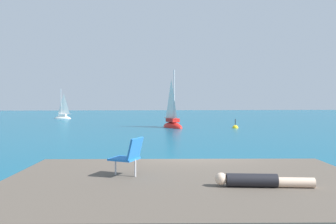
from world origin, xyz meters
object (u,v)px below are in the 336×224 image
(sailboat_far, at_px, (63,117))
(beach_chair, at_px, (129,155))
(sailboat_near, at_px, (173,124))
(person_sunbather, at_px, (259,181))
(marker_buoy, at_px, (235,128))

(sailboat_far, distance_m, beach_chair, 42.22)
(sailboat_near, bearing_deg, sailboat_far, -163.45)
(sailboat_far, relative_size, person_sunbather, 2.67)
(sailboat_near, distance_m, person_sunbather, 25.17)
(person_sunbather, relative_size, beach_chair, 2.20)
(sailboat_near, distance_m, sailboat_far, 21.86)
(sailboat_near, relative_size, marker_buoy, 5.30)
(sailboat_near, distance_m, beach_chair, 24.33)
(sailboat_far, xyz_separation_m, marker_buoy, (20.04, -17.54, -0.25))
(sailboat_near, distance_m, marker_buoy, 5.90)
(sailboat_far, xyz_separation_m, beach_chair, (11.12, -40.71, 1.17))
(sailboat_far, bearing_deg, beach_chair, 116.95)
(sailboat_near, relative_size, person_sunbather, 3.41)
(sailboat_near, bearing_deg, beach_chair, -31.37)
(marker_buoy, bearing_deg, beach_chair, -111.05)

